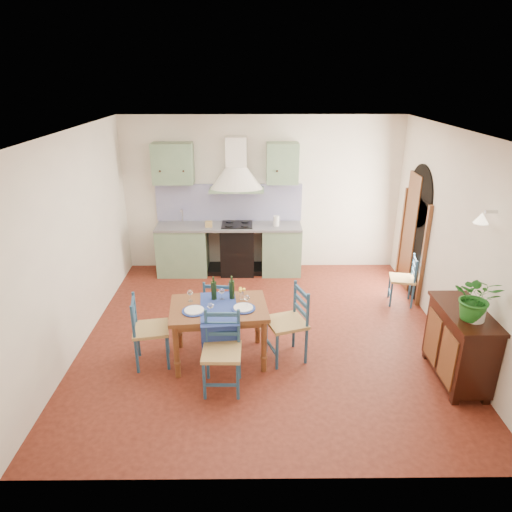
# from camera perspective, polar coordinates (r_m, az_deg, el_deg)

# --- Properties ---
(floor) EXTENTS (5.00, 5.00, 0.00)m
(floor) POSITION_cam_1_polar(r_m,az_deg,el_deg) (6.60, 1.14, -9.70)
(floor) COLOR #40160D
(floor) RESTS_ON ground
(back_wall) EXTENTS (5.00, 0.96, 2.80)m
(back_wall) POSITION_cam_1_polar(r_m,az_deg,el_deg) (8.27, -2.50, 4.97)
(back_wall) COLOR beige
(back_wall) RESTS_ON ground
(right_wall) EXTENTS (0.26, 5.00, 2.80)m
(right_wall) POSITION_cam_1_polar(r_m,az_deg,el_deg) (6.81, 22.66, 2.03)
(right_wall) COLOR beige
(right_wall) RESTS_ON ground
(left_wall) EXTENTS (0.04, 5.00, 2.80)m
(left_wall) POSITION_cam_1_polar(r_m,az_deg,el_deg) (6.41, -21.70, 1.60)
(left_wall) COLOR beige
(left_wall) RESTS_ON ground
(ceiling) EXTENTS (5.00, 5.00, 0.01)m
(ceiling) POSITION_cam_1_polar(r_m,az_deg,el_deg) (5.65, 1.36, 15.28)
(ceiling) COLOR white
(ceiling) RESTS_ON back_wall
(dining_table) EXTENTS (1.27, 0.98, 1.08)m
(dining_table) POSITION_cam_1_polar(r_m,az_deg,el_deg) (5.75, -4.63, -7.10)
(dining_table) COLOR brown
(dining_table) RESTS_ON ground
(chair_near) EXTENTS (0.45, 0.45, 0.95)m
(chair_near) POSITION_cam_1_polar(r_m,az_deg,el_deg) (5.36, -4.28, -11.80)
(chair_near) COLOR navy
(chair_near) RESTS_ON ground
(chair_far) EXTENTS (0.45, 0.45, 0.87)m
(chair_far) POSITION_cam_1_polar(r_m,az_deg,el_deg) (6.39, -4.58, -6.25)
(chair_far) COLOR navy
(chair_far) RESTS_ON ground
(chair_left) EXTENTS (0.51, 0.51, 0.93)m
(chair_left) POSITION_cam_1_polar(r_m,az_deg,el_deg) (5.91, -13.33, -8.99)
(chair_left) COLOR navy
(chair_left) RESTS_ON ground
(chair_right) EXTENTS (0.58, 0.58, 0.99)m
(chair_right) POSITION_cam_1_polar(r_m,az_deg,el_deg) (5.86, 4.12, -8.32)
(chair_right) COLOR navy
(chair_right) RESTS_ON ground
(chair_spare) EXTENTS (0.44, 0.44, 0.81)m
(chair_spare) POSITION_cam_1_polar(r_m,az_deg,el_deg) (7.61, 18.01, -2.79)
(chair_spare) COLOR navy
(chair_spare) RESTS_ON ground
(sideboard) EXTENTS (0.50, 1.05, 0.94)m
(sideboard) POSITION_cam_1_polar(r_m,az_deg,el_deg) (5.96, 24.10, -9.87)
(sideboard) COLOR black
(sideboard) RESTS_ON ground
(potted_plant) EXTENTS (0.60, 0.57, 0.53)m
(potted_plant) POSITION_cam_1_polar(r_m,az_deg,el_deg) (5.50, 25.89, -4.71)
(potted_plant) COLOR #1D621D
(potted_plant) RESTS_ON sideboard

